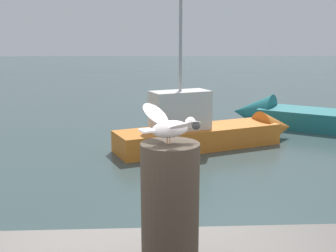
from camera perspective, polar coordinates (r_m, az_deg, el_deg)
The scene contains 4 objects.
mooring_post at distance 2.60m, azimuth 0.27°, elevation -10.92°, with size 0.35×0.35×0.80m, color #382D23.
seagull at distance 2.45m, azimuth 0.35°, elevation 0.20°, with size 0.39×0.66×0.20m.
boat_teal at distance 14.41m, azimuth 19.16°, elevation 1.41°, with size 5.77×4.46×4.05m.
boat_orange at distance 11.50m, azimuth 6.09°, elevation -0.47°, with size 5.31×2.97×4.22m.
Camera 1 is at (0.17, -2.97, 2.93)m, focal length 45.52 mm.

